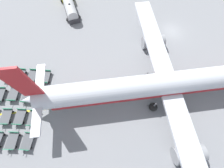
{
  "coord_description": "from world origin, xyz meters",
  "views": [
    {
      "loc": [
        20.94,
        -16.25,
        23.39
      ],
      "look_at": [
        10.7,
        -14.5,
        1.6
      ],
      "focal_mm": 24.0,
      "sensor_mm": 36.0,
      "label": 1
    }
  ],
  "objects_px": {
    "baggage_dolly_row_near_col_a": "(8,75)",
    "baggage_dolly_row_mid_b_col_a": "(32,76)",
    "baggage_dolly_row_mid_a_col_b": "(14,94)",
    "airplane": "(176,83)",
    "baggage_dolly_row_mid_b_col_b": "(27,96)",
    "baggage_dolly_row_mid_b_col_c": "(20,117)",
    "baggage_dolly_row_far_col_d": "(28,141)",
    "fuel_tanker_primary": "(70,7)",
    "baggage_dolly_row_far_col_b": "(40,96)",
    "baggage_dolly_row_mid_a_col_a": "(20,75)",
    "baggage_dolly_row_far_col_c": "(33,118)",
    "baggage_dolly_row_far_col_a": "(46,77)",
    "baggage_dolly_row_mid_a_col_c": "(6,117)",
    "baggage_dolly_row_near_col_b": "(0,95)",
    "baggage_dolly_row_mid_b_col_d": "(12,141)"
  },
  "relations": [
    {
      "from": "baggage_dolly_row_mid_a_col_a",
      "to": "baggage_dolly_row_near_col_b",
      "type": "bearing_deg",
      "value": -43.2
    },
    {
      "from": "fuel_tanker_primary",
      "to": "baggage_dolly_row_far_col_b",
      "type": "distance_m",
      "value": 20.59
    },
    {
      "from": "fuel_tanker_primary",
      "to": "baggage_dolly_row_mid_a_col_c",
      "type": "height_order",
      "value": "fuel_tanker_primary"
    },
    {
      "from": "baggage_dolly_row_mid_a_col_a",
      "to": "baggage_dolly_row_far_col_b",
      "type": "height_order",
      "value": "same"
    },
    {
      "from": "fuel_tanker_primary",
      "to": "baggage_dolly_row_mid_a_col_c",
      "type": "bearing_deg",
      "value": -26.18
    },
    {
      "from": "baggage_dolly_row_mid_b_col_c",
      "to": "baggage_dolly_row_far_col_d",
      "type": "xyz_separation_m",
      "value": [
        3.78,
        1.42,
        0.0
      ]
    },
    {
      "from": "baggage_dolly_row_mid_a_col_a",
      "to": "baggage_dolly_row_mid_b_col_a",
      "type": "xyz_separation_m",
      "value": [
        0.49,
        2.13,
        0.0
      ]
    },
    {
      "from": "baggage_dolly_row_mid_b_col_a",
      "to": "baggage_dolly_row_far_col_c",
      "type": "bearing_deg",
      "value": 4.24
    },
    {
      "from": "baggage_dolly_row_mid_b_col_a",
      "to": "baggage_dolly_row_mid_b_col_b",
      "type": "xyz_separation_m",
      "value": [
        3.6,
        -0.6,
        0.0
      ]
    },
    {
      "from": "baggage_dolly_row_mid_b_col_c",
      "to": "baggage_dolly_row_far_col_b",
      "type": "xyz_separation_m",
      "value": [
        -3.06,
        2.95,
        0.0
      ]
    },
    {
      "from": "baggage_dolly_row_mid_a_col_b",
      "to": "baggage_dolly_row_mid_b_col_a",
      "type": "height_order",
      "value": "same"
    },
    {
      "from": "baggage_dolly_row_mid_b_col_a",
      "to": "baggage_dolly_row_far_col_c",
      "type": "relative_size",
      "value": 1.0
    },
    {
      "from": "baggage_dolly_row_mid_a_col_b",
      "to": "baggage_dolly_row_far_col_d",
      "type": "distance_m",
      "value": 8.35
    },
    {
      "from": "baggage_dolly_row_mid_b_col_c",
      "to": "baggage_dolly_row_far_col_c",
      "type": "distance_m",
      "value": 2.08
    },
    {
      "from": "airplane",
      "to": "baggage_dolly_row_mid_a_col_b",
      "type": "xyz_separation_m",
      "value": [
        -3.58,
        -25.72,
        -2.6
      ]
    },
    {
      "from": "fuel_tanker_primary",
      "to": "baggage_dolly_row_near_col_a",
      "type": "bearing_deg",
      "value": -38.19
    },
    {
      "from": "baggage_dolly_row_near_col_a",
      "to": "baggage_dolly_row_far_col_a",
      "type": "relative_size",
      "value": 1.0
    },
    {
      "from": "baggage_dolly_row_far_col_b",
      "to": "baggage_dolly_row_far_col_d",
      "type": "bearing_deg",
      "value": -12.59
    },
    {
      "from": "fuel_tanker_primary",
      "to": "baggage_dolly_row_mid_a_col_a",
      "type": "distance_m",
      "value": 18.01
    },
    {
      "from": "baggage_dolly_row_mid_b_col_d",
      "to": "airplane",
      "type": "bearing_deg",
      "value": 98.7
    },
    {
      "from": "baggage_dolly_row_near_col_a",
      "to": "baggage_dolly_row_far_col_d",
      "type": "distance_m",
      "value": 12.48
    },
    {
      "from": "baggage_dolly_row_mid_b_col_a",
      "to": "baggage_dolly_row_far_col_b",
      "type": "relative_size",
      "value": 1.0
    },
    {
      "from": "airplane",
      "to": "baggage_dolly_row_mid_a_col_b",
      "type": "distance_m",
      "value": 26.09
    },
    {
      "from": "baggage_dolly_row_near_col_a",
      "to": "baggage_dolly_row_far_col_c",
      "type": "xyz_separation_m",
      "value": [
        8.5,
        4.74,
        0.0
      ]
    },
    {
      "from": "baggage_dolly_row_mid_a_col_b",
      "to": "baggage_dolly_row_far_col_d",
      "type": "xyz_separation_m",
      "value": [
        7.86,
        2.81,
        0.0
      ]
    },
    {
      "from": "fuel_tanker_primary",
      "to": "baggage_dolly_row_mid_a_col_b",
      "type": "xyz_separation_m",
      "value": [
        18.68,
        -10.28,
        -0.73
      ]
    },
    {
      "from": "baggage_dolly_row_mid_a_col_b",
      "to": "baggage_dolly_row_mid_b_col_b",
      "type": "relative_size",
      "value": 1.0
    },
    {
      "from": "baggage_dolly_row_mid_b_col_b",
      "to": "baggage_dolly_row_far_col_a",
      "type": "bearing_deg",
      "value": 136.48
    },
    {
      "from": "baggage_dolly_row_mid_a_col_b",
      "to": "baggage_dolly_row_mid_b_col_d",
      "type": "height_order",
      "value": "same"
    },
    {
      "from": "baggage_dolly_row_mid_a_col_a",
      "to": "baggage_dolly_row_far_col_c",
      "type": "xyz_separation_m",
      "value": [
        8.01,
        2.69,
        0.0
      ]
    },
    {
      "from": "airplane",
      "to": "baggage_dolly_row_mid_b_col_b",
      "type": "bearing_deg",
      "value": -97.08
    },
    {
      "from": "baggage_dolly_row_near_col_a",
      "to": "baggage_dolly_row_mid_a_col_a",
      "type": "bearing_deg",
      "value": 76.61
    },
    {
      "from": "baggage_dolly_row_near_col_a",
      "to": "baggage_dolly_row_mid_a_col_b",
      "type": "bearing_deg",
      "value": 18.7
    },
    {
      "from": "baggage_dolly_row_mid_a_col_c",
      "to": "baggage_dolly_row_mid_b_col_c",
      "type": "bearing_deg",
      "value": 78.89
    },
    {
      "from": "baggage_dolly_row_mid_a_col_c",
      "to": "baggage_dolly_row_far_col_a",
      "type": "relative_size",
      "value": 1.0
    },
    {
      "from": "baggage_dolly_row_mid_a_col_a",
      "to": "fuel_tanker_primary",
      "type": "bearing_deg",
      "value": 147.9
    },
    {
      "from": "baggage_dolly_row_near_col_b",
      "to": "baggage_dolly_row_far_col_b",
      "type": "xyz_separation_m",
      "value": [
        1.29,
        6.58,
        0.0
      ]
    },
    {
      "from": "baggage_dolly_row_near_col_a",
      "to": "baggage_dolly_row_mid_b_col_a",
      "type": "height_order",
      "value": "same"
    },
    {
      "from": "baggage_dolly_row_far_col_d",
      "to": "fuel_tanker_primary",
      "type": "bearing_deg",
      "value": 164.27
    },
    {
      "from": "airplane",
      "to": "baggage_dolly_row_far_col_a",
      "type": "xyz_separation_m",
      "value": [
        -5.93,
        -20.6,
        -2.6
      ]
    },
    {
      "from": "baggage_dolly_row_near_col_a",
      "to": "baggage_dolly_row_mid_a_col_a",
      "type": "distance_m",
      "value": 2.1
    },
    {
      "from": "baggage_dolly_row_near_col_a",
      "to": "baggage_dolly_row_near_col_b",
      "type": "xyz_separation_m",
      "value": [
        3.65,
        -0.92,
        0.0
      ]
    },
    {
      "from": "airplane",
      "to": "baggage_dolly_row_near_col_b",
      "type": "bearing_deg",
      "value": -97.84
    },
    {
      "from": "baggage_dolly_row_far_col_a",
      "to": "baggage_dolly_row_far_col_b",
      "type": "bearing_deg",
      "value": -12.9
    },
    {
      "from": "baggage_dolly_row_mid_a_col_a",
      "to": "baggage_dolly_row_mid_b_col_a",
      "type": "distance_m",
      "value": 2.19
    },
    {
      "from": "baggage_dolly_row_far_col_c",
      "to": "baggage_dolly_row_far_col_d",
      "type": "distance_m",
      "value": 3.33
    },
    {
      "from": "baggage_dolly_row_mid_b_col_b",
      "to": "baggage_dolly_row_far_col_a",
      "type": "relative_size",
      "value": 1.0
    },
    {
      "from": "baggage_dolly_row_far_col_d",
      "to": "baggage_dolly_row_mid_a_col_c",
      "type": "bearing_deg",
      "value": -139.98
    },
    {
      "from": "baggage_dolly_row_near_col_b",
      "to": "baggage_dolly_row_far_col_a",
      "type": "height_order",
      "value": "same"
    },
    {
      "from": "fuel_tanker_primary",
      "to": "baggage_dolly_row_far_col_d",
      "type": "bearing_deg",
      "value": -15.73
    }
  ]
}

